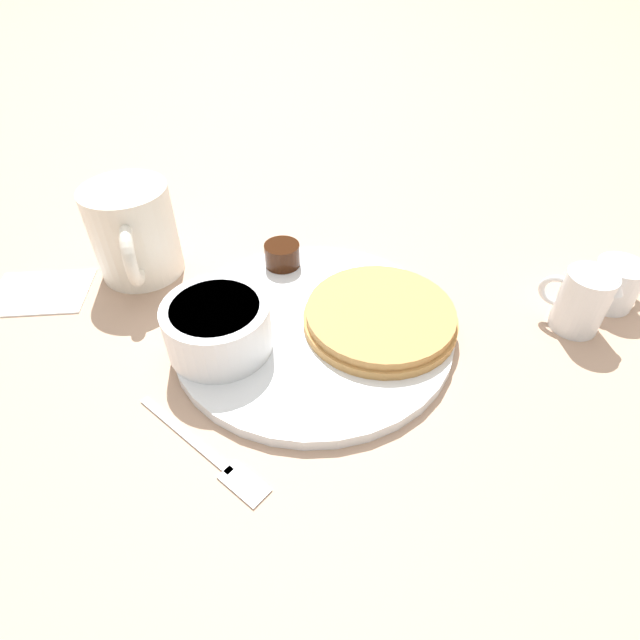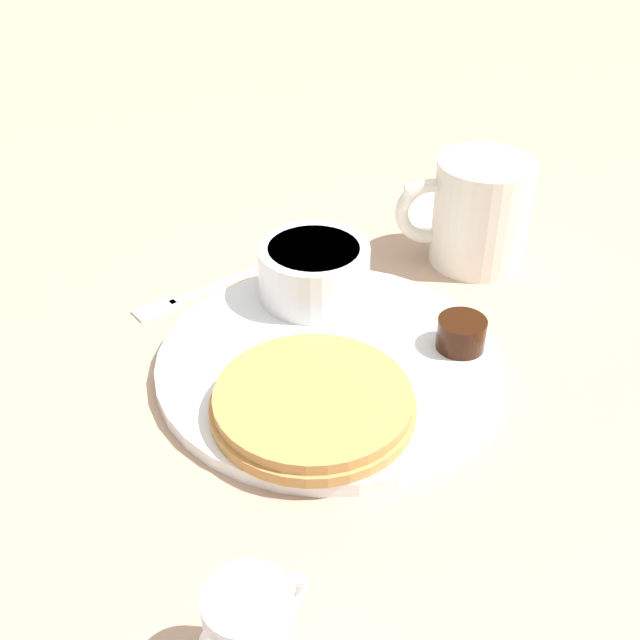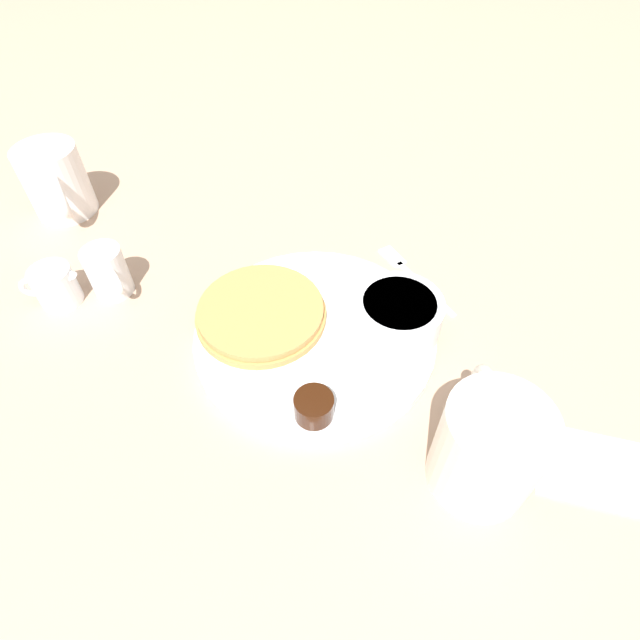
% 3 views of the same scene
% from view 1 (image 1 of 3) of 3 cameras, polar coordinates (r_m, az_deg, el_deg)
% --- Properties ---
extents(ground_plane, '(4.00, 4.00, 0.00)m').
position_cam_1_polar(ground_plane, '(0.51, -0.77, -1.49)').
color(ground_plane, tan).
extents(plate, '(0.28, 0.28, 0.01)m').
position_cam_1_polar(plate, '(0.50, -0.78, -0.99)').
color(plate, white).
rests_on(plate, ground_plane).
extents(pancake_stack, '(0.15, 0.15, 0.02)m').
position_cam_1_polar(pancake_stack, '(0.50, 6.90, 0.39)').
color(pancake_stack, '#B78447').
rests_on(pancake_stack, plate).
extents(bowl, '(0.10, 0.10, 0.05)m').
position_cam_1_polar(bowl, '(0.47, -11.61, -0.59)').
color(bowl, white).
rests_on(bowl, plate).
extents(syrup_cup, '(0.04, 0.04, 0.03)m').
position_cam_1_polar(syrup_cup, '(0.57, -4.34, 7.44)').
color(syrup_cup, black).
rests_on(syrup_cup, plate).
extents(butter_ramekin, '(0.04, 0.04, 0.04)m').
position_cam_1_polar(butter_ramekin, '(0.49, -13.37, -0.51)').
color(butter_ramekin, white).
rests_on(butter_ramekin, plate).
extents(coffee_mug, '(0.09, 0.13, 0.10)m').
position_cam_1_polar(coffee_mug, '(0.60, -20.50, 9.31)').
color(coffee_mug, silver).
rests_on(coffee_mug, ground_plane).
extents(creamer_pitcher_near, '(0.06, 0.05, 0.07)m').
position_cam_1_polar(creamer_pitcher_near, '(0.56, 27.74, 1.97)').
color(creamer_pitcher_near, white).
rests_on(creamer_pitcher_near, ground_plane).
extents(creamer_pitcher_far, '(0.07, 0.05, 0.05)m').
position_cam_1_polar(creamer_pitcher_far, '(0.61, 30.62, 3.63)').
color(creamer_pitcher_far, white).
rests_on(creamer_pitcher_far, ground_plane).
extents(fork, '(0.11, 0.12, 0.00)m').
position_cam_1_polar(fork, '(0.42, -12.11, -15.07)').
color(fork, silver).
rests_on(fork, ground_plane).
extents(napkin, '(0.11, 0.08, 0.00)m').
position_cam_1_polar(napkin, '(0.63, -29.34, 2.84)').
color(napkin, white).
rests_on(napkin, ground_plane).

